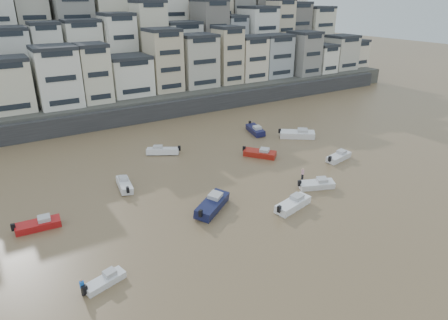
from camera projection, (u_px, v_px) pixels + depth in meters
harbor_wall at (139, 114)px, 82.23m from camera, size 140.00×3.00×3.50m
hillside at (100, 39)px, 111.42m from camera, size 141.04×66.00×50.00m
boat_a at (293, 202)px, 49.17m from camera, size 6.23×3.28×1.62m
boat_b at (317, 184)px, 54.26m from camera, size 5.55×3.54×1.44m
boat_c at (212, 203)px, 48.76m from camera, size 6.95×5.87×1.89m
boat_d at (339, 156)px, 63.56m from camera, size 5.78×2.90×1.51m
boat_e at (260, 152)px, 64.76m from camera, size 4.91×5.68×1.56m
boat_f at (124, 184)px, 54.26m from camera, size 2.52×5.50×1.44m
boat_g at (297, 133)px, 73.30m from camera, size 6.85×5.95×1.88m
boat_h at (163, 150)px, 65.93m from camera, size 5.96×4.55×1.58m
boat_i at (255, 129)px, 75.87m from camera, size 3.59×6.62×1.72m
boat_j at (105, 280)px, 36.19m from camera, size 4.44×2.54×1.15m
boat_k at (38, 224)px, 44.80m from camera, size 5.34×2.13×1.42m
person_blue at (82, 287)px, 34.88m from camera, size 0.44×0.44×1.74m
person_pink at (303, 174)px, 56.84m from camera, size 0.44×0.44×1.74m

